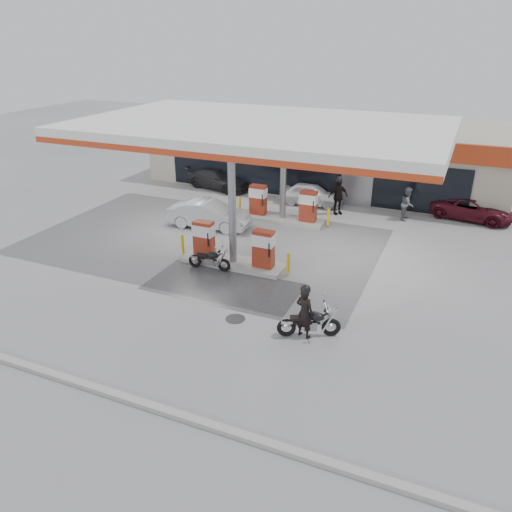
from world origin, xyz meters
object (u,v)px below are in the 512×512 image
(parked_motorcycle, at_px, (210,260))
(attendant, at_px, (408,204))
(pump_island_near, at_px, (233,250))
(biker_main, at_px, (305,312))
(sedan_white, at_px, (311,194))
(biker_walking, at_px, (338,197))
(pump_island_far, at_px, (283,208))
(parked_car_left, at_px, (218,179))
(parked_car_right, at_px, (472,209))
(hatchback_silver, at_px, (209,214))
(main_motorcycle, at_px, (310,323))

(parked_motorcycle, xyz_separation_m, attendant, (6.71, 9.59, 0.44))
(pump_island_near, bearing_deg, biker_main, -41.91)
(sedan_white, relative_size, biker_walking, 1.83)
(pump_island_far, distance_m, parked_car_left, 7.10)
(pump_island_far, xyz_separation_m, parked_car_right, (9.19, 4.22, -0.13))
(pump_island_near, xyz_separation_m, hatchback_silver, (-3.10, 3.60, -0.02))
(pump_island_far, distance_m, attendant, 6.62)
(biker_walking, bearing_deg, pump_island_far, -179.93)
(parked_car_left, height_order, parked_car_right, parked_car_left)
(pump_island_near, relative_size, sedan_white, 1.41)
(main_motorcycle, height_order, biker_walking, biker_walking)
(pump_island_near, xyz_separation_m, biker_walking, (2.38, 8.20, 0.28))
(biker_main, relative_size, parked_car_right, 0.43)
(attendant, distance_m, biker_walking, 3.67)
(main_motorcycle, distance_m, parked_car_left, 17.53)
(parked_car_left, height_order, biker_walking, biker_walking)
(pump_island_far, xyz_separation_m, parked_motorcycle, (-0.71, -6.79, -0.28))
(hatchback_silver, height_order, parked_car_right, hatchback_silver)
(biker_main, relative_size, attendant, 1.02)
(main_motorcycle, xyz_separation_m, parked_motorcycle, (-5.41, 3.18, -0.05))
(pump_island_far, bearing_deg, parked_car_left, 145.73)
(attendant, bearing_deg, biker_main, 174.05)
(pump_island_near, relative_size, parked_motorcycle, 2.71)
(sedan_white, xyz_separation_m, parked_car_right, (8.63, 1.02, -0.04))
(biker_walking, bearing_deg, main_motorcycle, -121.85)
(pump_island_near, xyz_separation_m, sedan_white, (0.57, 9.20, -0.09))
(main_motorcycle, relative_size, sedan_white, 0.55)
(pump_island_far, height_order, parked_motorcycle, pump_island_far)
(biker_main, xyz_separation_m, biker_walking, (-2.14, 12.26, 0.10))
(main_motorcycle, bearing_deg, attendant, 59.77)
(main_motorcycle, relative_size, parked_car_left, 0.45)
(pump_island_near, height_order, pump_island_far, same)
(main_motorcycle, xyz_separation_m, biker_walking, (-2.32, 12.18, 0.51))
(main_motorcycle, relative_size, parked_car_right, 0.47)
(biker_main, xyz_separation_m, hatchback_silver, (-7.62, 7.66, -0.20))
(pump_island_far, bearing_deg, pump_island_near, -90.00)
(pump_island_near, relative_size, biker_main, 2.89)
(biker_main, distance_m, hatchback_silver, 10.81)
(pump_island_near, height_order, sedan_white, pump_island_near)
(pump_island_far, distance_m, parked_motorcycle, 6.83)
(biker_main, xyz_separation_m, parked_motorcycle, (-5.23, 3.27, -0.46))
(sedan_white, bearing_deg, pump_island_near, 175.21)
(pump_island_near, distance_m, biker_walking, 8.54)
(pump_island_near, distance_m, sedan_white, 9.22)
(biker_main, distance_m, sedan_white, 13.84)
(parked_car_right, bearing_deg, main_motorcycle, 171.54)
(main_motorcycle, xyz_separation_m, attendant, (1.30, 12.78, 0.39))
(parked_car_right, bearing_deg, hatchback_silver, 127.40)
(pump_island_near, xyz_separation_m, pump_island_far, (0.00, 6.00, 0.00))
(main_motorcycle, height_order, sedan_white, sedan_white)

